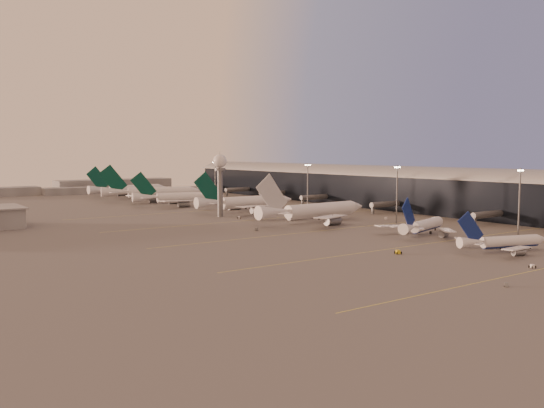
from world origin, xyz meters
TOP-DOWN VIEW (x-y plane):
  - ground at (0.00, 0.00)m, footprint 700.00×700.00m
  - taxiway_markings at (30.00, 56.00)m, footprint 180.00×185.25m
  - terminal at (107.88, 110.09)m, footprint 57.00×362.00m
  - radar_tower at (5.00, 120.00)m, footprint 6.40×6.40m
  - mast_a at (58.00, 0.00)m, footprint 3.60×0.56m
  - mast_b at (55.00, 55.00)m, footprint 3.60×0.56m
  - mast_c at (50.00, 110.00)m, footprint 3.60×0.56m
  - mast_d at (48.00, 200.00)m, footprint 3.60×0.56m
  - distant_horizon at (2.62, 325.14)m, footprint 165.00×37.50m
  - narrowbody_near at (27.16, -14.26)m, footprint 32.49×25.54m
  - narrowbody_mid at (35.28, 23.55)m, footprint 37.26×29.25m
  - widebody_white at (27.54, 77.50)m, footprint 62.24×49.74m
  - greentail_a at (27.98, 132.77)m, footprint 58.10×46.91m
  - greentail_b at (15.19, 183.49)m, footprint 53.91×43.13m
  - greentail_c at (15.54, 221.85)m, footprint 62.45×49.84m
  - greentail_d at (15.97, 261.78)m, footprint 58.92×47.44m
  - gsv_truck_a at (-13.39, -40.98)m, footprint 4.82×4.15m
  - gsv_tug_near at (11.12, -32.91)m, footprint 2.80×3.58m
  - gsv_catering_a at (48.44, -6.18)m, footprint 5.10×4.08m
  - gsv_tug_mid at (-2.01, 2.08)m, footprint 4.57×3.68m
  - gsv_truck_b at (56.81, 49.64)m, footprint 5.93×3.18m
  - gsv_truck_c at (-7.99, 69.76)m, footprint 5.60×5.68m
  - gsv_catering_b at (60.89, 66.54)m, footprint 5.52×3.29m
  - gsv_tug_far at (8.24, 108.47)m, footprint 3.25×3.96m
  - gsv_tug_hangar at (41.15, 146.80)m, footprint 4.33×3.54m

SIDE VIEW (x-z plane):
  - ground at x=0.00m, z-range 0.00..0.00m
  - taxiway_markings at x=30.00m, z-range 0.00..0.02m
  - gsv_tug_near at x=11.12m, z-range 0.01..0.91m
  - gsv_tug_far at x=8.24m, z-range 0.01..0.99m
  - gsv_tug_hangar at x=41.15m, z-range 0.02..1.09m
  - gsv_tug_mid at x=-2.01m, z-range 0.02..1.15m
  - gsv_truck_a at x=-13.39m, z-range 0.02..1.93m
  - gsv_truck_b at x=56.81m, z-range 0.02..2.30m
  - gsv_truck_c at x=-7.99m, z-range 0.02..2.40m
  - gsv_catering_a at x=48.44m, z-range 0.00..3.84m
  - gsv_catering_b at x=60.89m, z-range 0.00..4.23m
  - narrowbody_near at x=27.16m, z-range -3.89..9.18m
  - narrowbody_mid at x=35.28m, z-range -4.48..10.58m
  - greentail_b at x=15.19m, z-range -6.40..13.39m
  - greentail_a at x=27.98m, z-range -6.82..14.28m
  - greentail_d at x=15.97m, z-range -6.92..14.48m
  - widebody_white at x=27.54m, z-range -7.15..14.73m
  - distant_horizon at x=2.62m, z-range -0.61..8.39m
  - greentail_c at x=15.54m, z-range -7.47..15.62m
  - terminal at x=107.88m, z-range -1.00..22.04m
  - mast_a at x=58.00m, z-range 1.24..26.24m
  - mast_b at x=55.00m, z-range 1.24..26.24m
  - mast_c at x=50.00m, z-range 1.24..26.24m
  - mast_d at x=48.00m, z-range 1.24..26.24m
  - radar_tower at x=5.00m, z-range 5.40..36.50m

